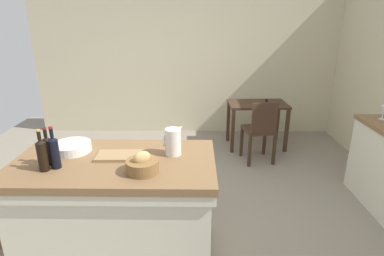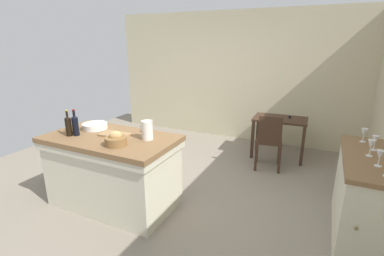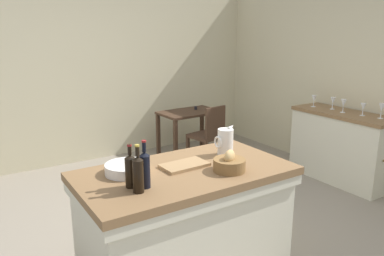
{
  "view_description": "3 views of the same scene",
  "coord_description": "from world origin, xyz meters",
  "px_view_note": "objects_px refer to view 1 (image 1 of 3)",
  "views": [
    {
      "loc": [
        0.15,
        -2.84,
        1.95
      ],
      "look_at": [
        0.11,
        0.26,
        0.86
      ],
      "focal_mm": 28.88,
      "sensor_mm": 36.0,
      "label": 1
    },
    {
      "loc": [
        1.76,
        -3.07,
        1.99
      ],
      "look_at": [
        0.17,
        0.25,
        0.86
      ],
      "focal_mm": 26.19,
      "sensor_mm": 36.0,
      "label": 2
    },
    {
      "loc": [
        -1.89,
        -2.9,
        1.92
      ],
      "look_at": [
        0.12,
        0.23,
        0.95
      ],
      "focal_mm": 35.45,
      "sensor_mm": 36.0,
      "label": 3
    }
  ],
  "objects_px": {
    "island_table": "(118,205)",
    "cutting_board": "(119,156)",
    "wooden_chair": "(260,129)",
    "wine_bottle_amber": "(48,150)",
    "wine_glass_far_right": "(384,110)",
    "writing_desk": "(257,110)",
    "wine_bottle_dark": "(54,152)",
    "wicker_hamper": "(3,223)",
    "wine_bottle_green": "(42,154)",
    "wash_bowl": "(72,147)",
    "pitcher": "(173,142)",
    "bread_basket": "(142,165)"
  },
  "relations": [
    {
      "from": "island_table",
      "to": "cutting_board",
      "type": "distance_m",
      "value": 0.43
    },
    {
      "from": "wooden_chair",
      "to": "cutting_board",
      "type": "relative_size",
      "value": 2.58
    },
    {
      "from": "wine_bottle_amber",
      "to": "wine_glass_far_right",
      "type": "bearing_deg",
      "value": 20.21
    },
    {
      "from": "wine_bottle_amber",
      "to": "island_table",
      "type": "bearing_deg",
      "value": 9.73
    },
    {
      "from": "writing_desk",
      "to": "wine_bottle_dark",
      "type": "bearing_deg",
      "value": -127.36
    },
    {
      "from": "cutting_board",
      "to": "wicker_hamper",
      "type": "xyz_separation_m",
      "value": [
        -1.18,
        0.13,
        -0.76
      ]
    },
    {
      "from": "wine_bottle_dark",
      "to": "wicker_hamper",
      "type": "relative_size",
      "value": 1.01
    },
    {
      "from": "island_table",
      "to": "wine_glass_far_right",
      "type": "distance_m",
      "value": 2.97
    },
    {
      "from": "wooden_chair",
      "to": "wicker_hamper",
      "type": "height_order",
      "value": "wooden_chair"
    },
    {
      "from": "wine_bottle_green",
      "to": "wicker_hamper",
      "type": "xyz_separation_m",
      "value": [
        -0.69,
        0.37,
        -0.88
      ]
    },
    {
      "from": "wash_bowl",
      "to": "wine_glass_far_right",
      "type": "height_order",
      "value": "wine_glass_far_right"
    },
    {
      "from": "island_table",
      "to": "wine_bottle_amber",
      "type": "relative_size",
      "value": 5.41
    },
    {
      "from": "wicker_hamper",
      "to": "wooden_chair",
      "type": "bearing_deg",
      "value": 32.18
    },
    {
      "from": "wine_bottle_dark",
      "to": "wine_glass_far_right",
      "type": "bearing_deg",
      "value": 21.6
    },
    {
      "from": "pitcher",
      "to": "wooden_chair",
      "type": "bearing_deg",
      "value": 58.47
    },
    {
      "from": "pitcher",
      "to": "wicker_hamper",
      "type": "xyz_separation_m",
      "value": [
        -1.61,
        0.07,
        -0.86
      ]
    },
    {
      "from": "island_table",
      "to": "wine_bottle_green",
      "type": "relative_size",
      "value": 5.01
    },
    {
      "from": "writing_desk",
      "to": "wash_bowl",
      "type": "distance_m",
      "value": 3.09
    },
    {
      "from": "wine_bottle_dark",
      "to": "wine_bottle_green",
      "type": "xyz_separation_m",
      "value": [
        -0.07,
        -0.05,
        -0.0
      ]
    },
    {
      "from": "writing_desk",
      "to": "wine_bottle_green",
      "type": "height_order",
      "value": "wine_bottle_green"
    },
    {
      "from": "wash_bowl",
      "to": "wine_bottle_dark",
      "type": "bearing_deg",
      "value": -90.14
    },
    {
      "from": "wooden_chair",
      "to": "wine_bottle_dark",
      "type": "xyz_separation_m",
      "value": [
        -1.94,
        -2.03,
        0.54
      ]
    },
    {
      "from": "wine_bottle_green",
      "to": "bread_basket",
      "type": "bearing_deg",
      "value": -1.07
    },
    {
      "from": "wooden_chair",
      "to": "wash_bowl",
      "type": "height_order",
      "value": "wash_bowl"
    },
    {
      "from": "writing_desk",
      "to": "pitcher",
      "type": "bearing_deg",
      "value": -115.86
    },
    {
      "from": "wine_bottle_dark",
      "to": "cutting_board",
      "type": "bearing_deg",
      "value": 24.63
    },
    {
      "from": "wicker_hamper",
      "to": "writing_desk",
      "type": "bearing_deg",
      "value": 39.77
    },
    {
      "from": "island_table",
      "to": "wooden_chair",
      "type": "height_order",
      "value": "wooden_chair"
    },
    {
      "from": "wine_bottle_amber",
      "to": "wicker_hamper",
      "type": "height_order",
      "value": "wine_bottle_amber"
    },
    {
      "from": "pitcher",
      "to": "wine_glass_far_right",
      "type": "xyz_separation_m",
      "value": [
        2.25,
        0.98,
        -0.01
      ]
    },
    {
      "from": "wash_bowl",
      "to": "wooden_chair",
      "type": "bearing_deg",
      "value": 41.58
    },
    {
      "from": "pitcher",
      "to": "wine_bottle_amber",
      "type": "height_order",
      "value": "wine_bottle_amber"
    },
    {
      "from": "pitcher",
      "to": "wash_bowl",
      "type": "height_order",
      "value": "pitcher"
    },
    {
      "from": "wine_bottle_green",
      "to": "wine_glass_far_right",
      "type": "height_order",
      "value": "wine_bottle_green"
    },
    {
      "from": "writing_desk",
      "to": "wine_bottle_green",
      "type": "distance_m",
      "value": 3.41
    },
    {
      "from": "island_table",
      "to": "wooden_chair",
      "type": "bearing_deg",
      "value": 50.63
    },
    {
      "from": "wine_bottle_amber",
      "to": "wine_bottle_green",
      "type": "height_order",
      "value": "wine_bottle_green"
    },
    {
      "from": "wine_glass_far_right",
      "to": "wicker_hamper",
      "type": "xyz_separation_m",
      "value": [
        -3.86,
        -0.9,
        -0.86
      ]
    },
    {
      "from": "pitcher",
      "to": "bread_basket",
      "type": "height_order",
      "value": "pitcher"
    },
    {
      "from": "writing_desk",
      "to": "wooden_chair",
      "type": "height_order",
      "value": "wooden_chair"
    },
    {
      "from": "writing_desk",
      "to": "wash_bowl",
      "type": "relative_size",
      "value": 2.9
    },
    {
      "from": "pitcher",
      "to": "bread_basket",
      "type": "distance_m",
      "value": 0.37
    },
    {
      "from": "pitcher",
      "to": "cutting_board",
      "type": "bearing_deg",
      "value": -172.22
    },
    {
      "from": "pitcher",
      "to": "wine_bottle_dark",
      "type": "bearing_deg",
      "value": -163.53
    },
    {
      "from": "pitcher",
      "to": "wine_bottle_dark",
      "type": "distance_m",
      "value": 0.89
    },
    {
      "from": "wine_bottle_amber",
      "to": "wine_bottle_green",
      "type": "relative_size",
      "value": 0.93
    },
    {
      "from": "wooden_chair",
      "to": "wash_bowl",
      "type": "relative_size",
      "value": 2.87
    },
    {
      "from": "wine_bottle_green",
      "to": "wine_glass_far_right",
      "type": "distance_m",
      "value": 3.42
    },
    {
      "from": "bread_basket",
      "to": "wine_bottle_dark",
      "type": "distance_m",
      "value": 0.66
    },
    {
      "from": "wine_bottle_dark",
      "to": "island_table",
      "type": "bearing_deg",
      "value": 19.43
    }
  ]
}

